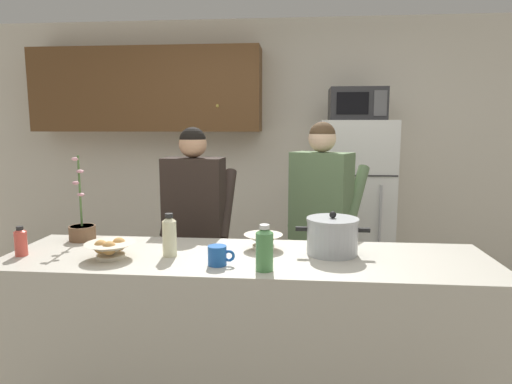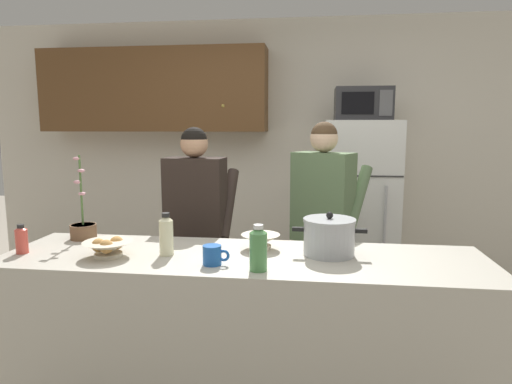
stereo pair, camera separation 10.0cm
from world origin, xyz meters
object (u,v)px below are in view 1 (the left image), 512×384
potted_orchid (82,229)px  bottle_far_corner (264,248)px  cooking_pot (332,236)px  person_by_sink (321,210)px  empty_bowl (263,240)px  bottle_mid_counter (21,241)px  microwave (357,104)px  person_near_pot (195,216)px  refrigerator (353,211)px  bottle_near_edge (169,235)px  coffee_mug (218,256)px  bread_bowl (110,249)px

potted_orchid → bottle_far_corner: bearing=-22.3°
cooking_pot → person_by_sink: bearing=91.0°
empty_bowl → bottle_far_corner: 0.37m
bottle_mid_counter → microwave: bearing=45.1°
person_near_pot → person_by_sink: bearing=11.5°
refrigerator → person_near_pot: bearing=-136.6°
microwave → bottle_near_edge: 2.32m
refrigerator → microwave: microwave is taller
refrigerator → empty_bowl: bearing=-112.1°
coffee_mug → bottle_mid_counter: size_ratio=0.85×
refrigerator → microwave: 0.95m
refrigerator → bottle_mid_counter: refrigerator is taller
empty_bowl → bottle_near_edge: 0.50m
person_by_sink → bread_bowl: 1.48m
refrigerator → empty_bowl: 1.85m
person_near_pot → cooking_pot: (0.87, -0.64, 0.04)m
potted_orchid → bottle_mid_counter: bearing=-116.7°
microwave → person_by_sink: size_ratio=0.30×
person_by_sink → bread_bowl: (-1.10, -0.99, -0.03)m
bottle_near_edge → empty_bowl: bearing=21.0°
person_by_sink → coffee_mug: 1.19m
person_by_sink → empty_bowl: person_by_sink is taller
person_near_pot → microwave: bearing=42.8°
refrigerator → bread_bowl: (-1.45, -1.95, 0.16)m
person_near_pot → empty_bowl: 0.77m
person_near_pot → coffee_mug: (0.32, -0.88, -0.01)m
bottle_mid_counter → empty_bowl: bearing=11.1°
person_by_sink → potted_orchid: 1.56m
microwave → cooking_pot: microwave is taller
empty_bowl → bottle_near_edge: size_ratio=0.95×
empty_bowl → bottle_near_edge: bearing=-159.0°
cooking_pot → bottle_far_corner: size_ratio=1.76×
microwave → coffee_mug: microwave is taller
bottle_far_corner → cooking_pot: bearing=42.0°
potted_orchid → refrigerator: bearing=42.7°
person_near_pot → person_by_sink: size_ratio=0.98×
coffee_mug → bread_bowl: bread_bowl is taller
person_by_sink → cooking_pot: size_ratio=4.22×
person_near_pot → bottle_mid_counter: bearing=-131.5°
refrigerator → empty_bowl: (-0.69, -1.71, 0.15)m
bottle_mid_counter → potted_orchid: size_ratio=0.31×
potted_orchid → person_by_sink: bearing=25.0°
bottle_near_edge → bread_bowl: bearing=-166.7°
person_by_sink → bottle_near_edge: size_ratio=7.24×
refrigerator → potted_orchid: bearing=-137.3°
cooking_pot → bottle_near_edge: (-0.83, -0.11, 0.01)m
bread_bowl → bottle_near_edge: bottle_near_edge is taller
cooking_pot → potted_orchid: (-1.43, 0.15, -0.03)m
person_near_pot → bread_bowl: 0.85m
bottle_near_edge → bottle_mid_counter: size_ratio=1.45×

